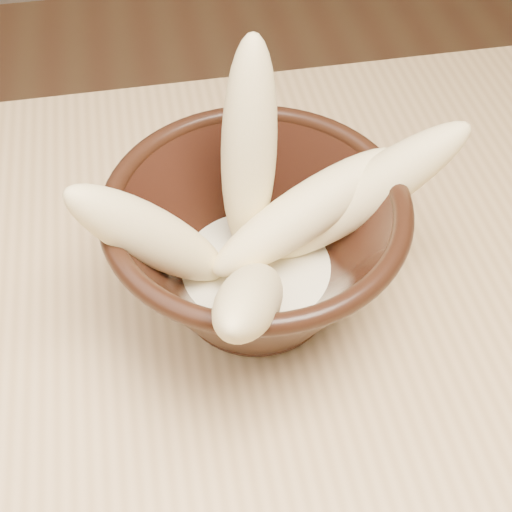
% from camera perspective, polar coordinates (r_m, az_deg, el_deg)
% --- Properties ---
extents(table, '(1.20, 0.80, 0.75)m').
position_cam_1_polar(table, '(0.58, 4.78, -15.62)').
color(table, tan).
rests_on(table, ground).
extents(bowl, '(0.21, 0.21, 0.11)m').
position_cam_1_polar(bowl, '(0.51, -0.00, 0.73)').
color(bowl, black).
rests_on(bowl, table).
extents(milk_puddle, '(0.12, 0.12, 0.02)m').
position_cam_1_polar(milk_puddle, '(0.53, 0.00, -1.31)').
color(milk_puddle, beige).
rests_on(milk_puddle, bowl).
extents(banana_upright, '(0.06, 0.09, 0.17)m').
position_cam_1_polar(banana_upright, '(0.50, -0.57, 8.45)').
color(banana_upright, '#ECD88B').
rests_on(banana_upright, bowl).
extents(banana_left, '(0.13, 0.06, 0.14)m').
position_cam_1_polar(banana_left, '(0.48, -8.30, 1.55)').
color(banana_left, '#ECD88B').
rests_on(banana_left, bowl).
extents(banana_right, '(0.16, 0.04, 0.13)m').
position_cam_1_polar(banana_right, '(0.51, 8.67, 4.94)').
color(banana_right, '#ECD88B').
rests_on(banana_right, bowl).
extents(banana_across, '(0.17, 0.09, 0.09)m').
position_cam_1_polar(banana_across, '(0.50, 4.00, 3.55)').
color(banana_across, '#ECD88B').
rests_on(banana_across, bowl).
extents(banana_front, '(0.09, 0.15, 0.14)m').
position_cam_1_polar(banana_front, '(0.44, -0.46, -3.48)').
color(banana_front, '#ECD88B').
rests_on(banana_front, bowl).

